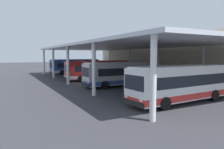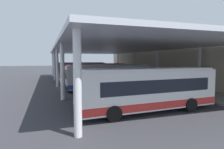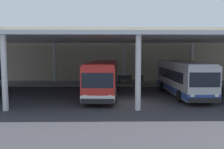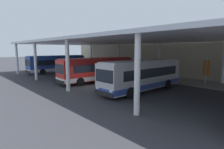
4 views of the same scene
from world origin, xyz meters
The scene contains 9 objects.
ground_plane centered at (0.00, 0.00, 0.00)m, with size 200.00×200.00×0.00m, color #333338.
platform_kerb centered at (0.00, 11.75, 0.09)m, with size 42.00×4.50×0.18m, color gray.
station_building_facade centered at (0.00, 15.00, 3.73)m, with size 48.00×1.60×7.45m, color #C1B293.
canopy_shelter centered at (0.00, 5.50, 5.29)m, with size 40.00×17.00×5.55m.
bus_second_bay centered at (-2.61, 3.16, 1.66)m, with size 3.08×10.64×3.17m.
bus_middle_bay centered at (4.93, 3.40, 1.66)m, with size 2.80×10.56×3.17m.
bench_waiting centered at (0.05, 11.82, 0.66)m, with size 1.80×0.45×0.92m.
trash_bin centered at (2.16, 11.36, 0.68)m, with size 0.52×0.52×0.98m.
banner_sign centered at (8.29, 10.94, 1.98)m, with size 0.70×0.12×3.20m.
Camera 3 is at (-2.12, -19.52, 4.07)m, focal length 39.47 mm.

